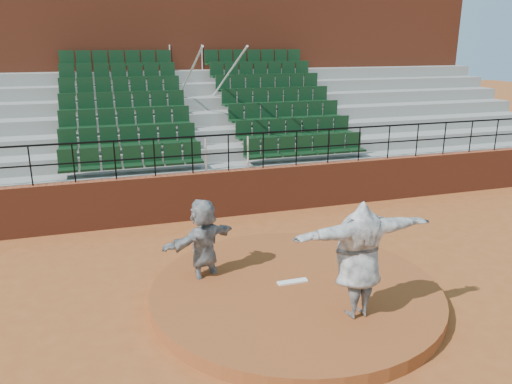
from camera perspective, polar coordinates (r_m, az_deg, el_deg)
ground at (r=9.82m, az=4.50°, el=-11.93°), size 90.00×90.00×0.00m
pitchers_mound at (r=9.76m, az=4.51°, el=-11.29°), size 5.50×5.50×0.25m
pitching_rubber at (r=9.82m, az=4.20°, el=-10.18°), size 0.60×0.15×0.03m
boundary_wall at (r=13.97m, az=-3.09°, el=-0.11°), size 24.00×0.30×1.30m
wall_railing at (r=13.64m, az=-3.18°, el=5.44°), size 24.04×0.05×1.03m
seating_deck at (r=17.23m, az=-6.20°, el=5.82°), size 24.00×5.97×4.63m
press_box_facade at (r=20.85m, az=-8.63°, el=13.45°), size 24.00×3.00×7.10m
pitcher at (r=8.48m, az=11.64°, el=-7.55°), size 2.53×0.79×2.03m
fielder at (r=9.89m, az=-6.02°, el=-5.87°), size 1.76×1.25×1.83m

